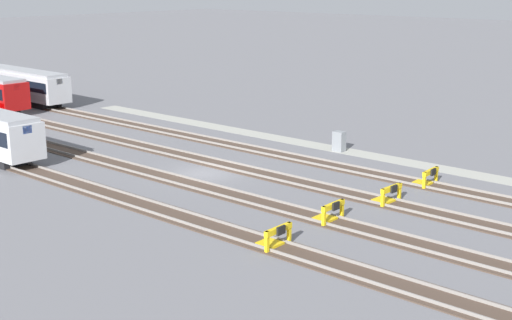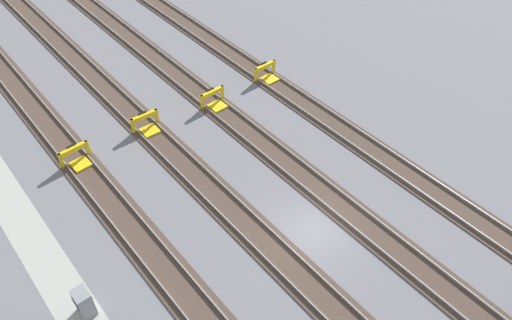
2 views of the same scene
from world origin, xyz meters
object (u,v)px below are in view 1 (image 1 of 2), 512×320
Objects in this scene: subway_car_front_row_left_inner at (14,83)px; bumper_stop_far_inner_track at (274,238)px; bumper_stop_near_inner_track at (388,195)px; bumper_stop_middle_track at (329,213)px; bumper_stop_nearest_track at (427,178)px; electrical_cabinet at (339,141)px.

bumper_stop_far_inner_track is (-50.47, 15.32, -1.53)m from subway_car_front_row_left_inner.
bumper_stop_near_inner_track is 5.15m from bumper_stop_middle_track.
subway_car_front_row_left_inner is 51.27m from bumper_stop_near_inner_track.
subway_car_front_row_left_inner reaches higher than bumper_stop_far_inner_track.
bumper_stop_middle_track is 5.09m from bumper_stop_far_inner_track.
electrical_cabinet reaches higher than bumper_stop_nearest_track.
electrical_cabinet is at bearing -22.80° from bumper_stop_nearest_track.
subway_car_front_row_left_inner reaches higher than bumper_stop_middle_track.
subway_car_front_row_left_inner reaches higher than bumper_stop_near_inner_track.
subway_car_front_row_left_inner is 9.00× the size of bumper_stop_far_inner_track.
bumper_stop_nearest_track is 1.00× the size of bumper_stop_near_inner_track.
subway_car_front_row_left_inner reaches higher than bumper_stop_nearest_track.
bumper_stop_nearest_track is at bearing -93.64° from bumper_stop_middle_track.
bumper_stop_nearest_track is 5.07m from bumper_stop_near_inner_track.
bumper_stop_middle_track and bumper_stop_far_inner_track have the same top height.
electrical_cabinet reaches higher than bumper_stop_near_inner_track.
bumper_stop_nearest_track is 1.26× the size of electrical_cabinet.
bumper_stop_middle_track is (0.65, 10.17, 0.00)m from bumper_stop_nearest_track.
bumper_stop_middle_track is at bearing 82.02° from bumper_stop_near_inner_track.
electrical_cabinet is (-40.98, -4.12, -1.24)m from subway_car_front_row_left_inner.
subway_car_front_row_left_inner is 50.95m from bumper_stop_nearest_track.
bumper_stop_far_inner_track is at bearing 92.22° from bumper_stop_middle_track.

